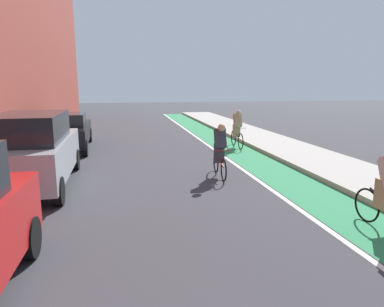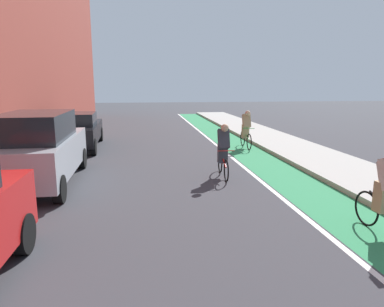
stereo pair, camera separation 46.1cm
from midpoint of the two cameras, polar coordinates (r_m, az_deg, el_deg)
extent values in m
plane|color=#38383D|center=(11.19, -3.67, -2.88)|extent=(85.99, 85.99, 0.00)
cube|color=#2D8451|center=(13.84, 10.78, -0.32)|extent=(1.60, 39.09, 0.00)
cube|color=white|center=(13.58, 7.18, -0.43)|extent=(0.12, 39.09, 0.00)
cube|color=#A8A59E|center=(14.63, 18.54, 0.18)|extent=(2.57, 39.09, 0.14)
cylinder|color=black|center=(6.35, -23.85, -11.87)|extent=(0.23, 0.66, 0.66)
cube|color=#9EA0A8|center=(10.35, -22.22, -0.28)|extent=(1.85, 4.60, 0.95)
cube|color=black|center=(10.01, -22.86, 3.95)|extent=(1.61, 2.77, 0.75)
cylinder|color=black|center=(12.30, -23.94, -0.97)|extent=(0.23, 0.66, 0.66)
cylinder|color=black|center=(11.97, -16.38, -0.76)|extent=(0.23, 0.66, 0.66)
cylinder|color=black|center=(8.63, -19.31, -5.49)|extent=(0.23, 0.66, 0.66)
cube|color=black|center=(15.83, -17.32, 3.29)|extent=(1.95, 4.75, 0.70)
cube|color=black|center=(15.54, -17.54, 5.28)|extent=(1.64, 2.02, 0.55)
cylinder|color=black|center=(17.75, -19.16, 2.84)|extent=(0.24, 0.67, 0.66)
cylinder|color=black|center=(17.57, -13.93, 3.05)|extent=(0.24, 0.67, 0.66)
cylinder|color=black|center=(14.27, -21.32, 0.79)|extent=(0.24, 0.67, 0.66)
cylinder|color=black|center=(14.04, -14.83, 1.03)|extent=(0.24, 0.67, 0.66)
torus|color=black|center=(7.79, 27.98, -7.88)|extent=(0.07, 0.69, 0.69)
cylinder|color=black|center=(7.45, 29.82, -6.46)|extent=(0.04, 0.12, 0.55)
cube|color=tan|center=(7.38, 30.27, -6.11)|extent=(0.29, 0.25, 0.56)
torus|color=black|center=(9.98, 6.90, -2.77)|extent=(0.07, 0.65, 0.64)
torus|color=black|center=(10.98, 5.78, -1.45)|extent=(0.07, 0.65, 0.64)
cylinder|color=red|center=(10.43, 6.34, -0.90)|extent=(0.09, 0.96, 0.33)
cylinder|color=red|center=(10.59, 6.15, -0.27)|extent=(0.04, 0.12, 0.55)
cylinder|color=red|center=(9.94, 6.88, 0.42)|extent=(0.48, 0.05, 0.02)
cube|color=#333842|center=(10.50, 6.24, 0.02)|extent=(0.29, 0.25, 0.56)
cube|color=#333842|center=(10.30, 6.43, 2.39)|extent=(0.34, 0.42, 0.60)
sphere|color=tan|center=(10.10, 6.65, 4.16)|extent=(0.22, 0.22, 0.22)
torus|color=black|center=(14.91, 10.12, 1.87)|extent=(0.06, 0.69, 0.69)
torus|color=black|center=(15.91, 9.04, 2.48)|extent=(0.06, 0.69, 0.69)
cylinder|color=#338C3F|center=(15.38, 9.59, 2.99)|extent=(0.06, 0.96, 0.33)
cylinder|color=#338C3F|center=(15.54, 9.41, 3.38)|extent=(0.04, 0.12, 0.55)
cylinder|color=#338C3F|center=(14.91, 10.10, 4.00)|extent=(0.48, 0.04, 0.02)
cube|color=tan|center=(15.46, 9.50, 3.60)|extent=(0.29, 0.25, 0.56)
cube|color=tan|center=(15.28, 9.69, 5.24)|extent=(0.33, 0.41, 0.60)
sphere|color=tan|center=(15.10, 9.90, 6.46)|extent=(0.22, 0.22, 0.22)
cube|color=tan|center=(15.40, 9.56, 5.37)|extent=(0.27, 0.28, 0.39)
camera|label=1|loc=(0.23, -88.45, 0.31)|focal=32.90mm
camera|label=2|loc=(0.23, 91.55, -0.31)|focal=32.90mm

